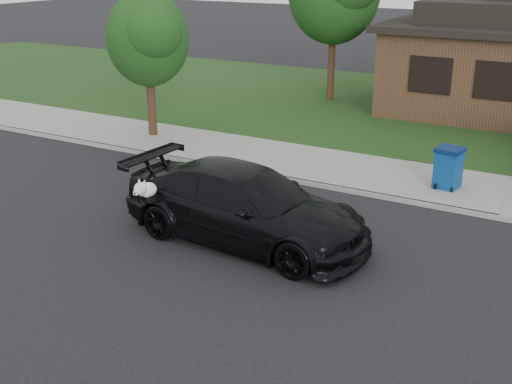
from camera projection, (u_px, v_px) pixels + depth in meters
The scene contains 7 objects.
ground at pixel (284, 242), 13.59m from camera, with size 120.00×120.00×0.00m, color black.
sidewalk at pixel (366, 173), 17.65m from camera, with size 60.00×3.00×0.12m, color gray.
curb at pixel (346, 190), 16.43m from camera, with size 60.00×0.12×0.12m, color gray.
lawn at pixel (440, 113), 24.18m from camera, with size 60.00×13.00×0.13m, color #193814.
sedan at pixel (245, 205), 13.43m from camera, with size 5.62×2.76×1.59m.
recycling_bin at pixel (448, 167), 16.25m from camera, with size 0.72×0.72×1.05m.
tree_2 at pixel (149, 38), 20.00m from camera, with size 2.73×2.60×4.59m.
Camera 1 is at (5.52, -11.06, 5.77)m, focal length 45.00 mm.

